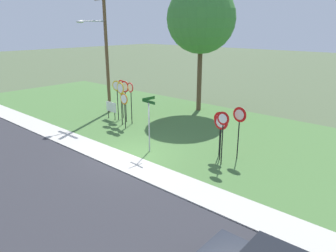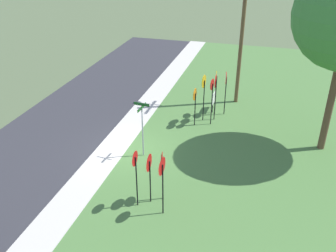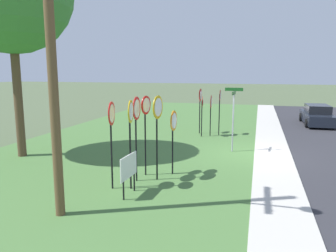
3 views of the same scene
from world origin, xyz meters
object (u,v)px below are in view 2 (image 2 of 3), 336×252
(yield_sign_near_right, at_px, (162,173))
(utility_pole, at_px, (240,26))
(stop_sign_near_right, at_px, (212,92))
(yield_sign_far_right, at_px, (135,166))
(stop_sign_far_right, at_px, (215,87))
(stop_sign_near_left, at_px, (204,88))
(notice_board, at_px, (214,98))
(yield_sign_far_left, at_px, (149,167))
(street_name_post, at_px, (142,125))
(stop_sign_far_center, at_px, (195,99))
(yield_sign_near_left, at_px, (162,165))
(stop_sign_far_left, at_px, (216,83))
(stop_sign_center_tall, at_px, (226,84))

(yield_sign_near_right, xyz_separation_m, utility_pole, (-12.10, 1.39, 3.03))
(stop_sign_near_right, height_order, yield_sign_far_right, stop_sign_near_right)
(stop_sign_far_right, bearing_deg, stop_sign_near_left, -67.40)
(stop_sign_near_right, relative_size, yield_sign_far_right, 1.08)
(yield_sign_far_right, bearing_deg, stop_sign_near_right, 168.12)
(stop_sign_near_right, xyz_separation_m, yield_sign_near_right, (8.38, -0.47, -0.04))
(utility_pole, distance_m, notice_board, 4.67)
(yield_sign_far_left, height_order, utility_pole, utility_pole)
(street_name_post, bearing_deg, stop_sign_far_center, 161.18)
(stop_sign_near_right, xyz_separation_m, yield_sign_near_left, (7.48, -0.75, -0.32))
(stop_sign_far_right, height_order, yield_sign_near_right, stop_sign_far_right)
(stop_sign_far_center, distance_m, utility_pole, 5.60)
(stop_sign_near_right, bearing_deg, stop_sign_far_left, -171.21)
(yield_sign_far_right, bearing_deg, yield_sign_far_left, 129.51)
(yield_sign_near_right, height_order, yield_sign_far_left, yield_sign_near_right)
(stop_sign_far_center, bearing_deg, yield_sign_near_left, 3.93)
(yield_sign_far_left, bearing_deg, utility_pole, 168.17)
(yield_sign_near_left, bearing_deg, stop_sign_far_center, 169.97)
(stop_sign_near_left, height_order, yield_sign_far_right, stop_sign_near_left)
(stop_sign_center_tall, height_order, yield_sign_far_left, stop_sign_center_tall)
(notice_board, bearing_deg, yield_sign_near_left, -1.28)
(stop_sign_far_center, relative_size, utility_pole, 0.25)
(stop_sign_far_right, distance_m, notice_board, 1.84)
(stop_sign_near_right, xyz_separation_m, stop_sign_far_right, (-0.68, 0.09, 0.06))
(stop_sign_near_left, bearing_deg, yield_sign_far_right, -1.06)
(stop_sign_far_left, height_order, stop_sign_center_tall, stop_sign_far_left)
(stop_sign_far_right, xyz_separation_m, stop_sign_center_tall, (-0.90, 0.48, -0.08))
(stop_sign_center_tall, height_order, yield_sign_near_left, stop_sign_center_tall)
(stop_sign_far_right, relative_size, yield_sign_far_left, 1.23)
(street_name_post, bearing_deg, stop_sign_center_tall, 156.49)
(yield_sign_far_right, bearing_deg, stop_sign_far_right, 168.44)
(stop_sign_center_tall, height_order, utility_pole, utility_pole)
(stop_sign_near_right, relative_size, utility_pole, 0.31)
(stop_sign_near_left, xyz_separation_m, stop_sign_far_center, (0.74, -0.36, -0.45))
(yield_sign_far_right, height_order, notice_board, yield_sign_far_right)
(stop_sign_far_right, xyz_separation_m, yield_sign_far_right, (8.86, -1.73, -0.15))
(yield_sign_far_right, bearing_deg, stop_sign_near_left, 172.19)
(stop_sign_near_left, relative_size, yield_sign_near_left, 1.25)
(stop_sign_near_left, xyz_separation_m, yield_sign_far_left, (8.18, -0.65, -0.39))
(yield_sign_near_left, bearing_deg, yield_sign_far_right, -63.34)
(stop_sign_far_right, height_order, notice_board, stop_sign_far_right)
(stop_sign_far_left, height_order, yield_sign_far_right, stop_sign_far_left)
(stop_sign_near_left, height_order, stop_sign_far_right, stop_sign_near_left)
(stop_sign_far_left, distance_m, yield_sign_near_right, 9.81)
(stop_sign_far_left, bearing_deg, utility_pole, 147.88)
(stop_sign_near_left, distance_m, stop_sign_near_right, 0.67)
(street_name_post, relative_size, utility_pole, 0.32)
(stop_sign_far_left, relative_size, yield_sign_near_right, 1.06)
(stop_sign_near_right, relative_size, yield_sign_far_left, 1.22)
(stop_sign_far_left, distance_m, notice_board, 1.35)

